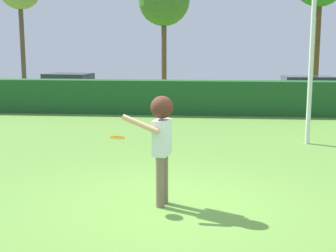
% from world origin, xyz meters
% --- Properties ---
extents(ground_plane, '(60.00, 60.00, 0.00)m').
position_xyz_m(ground_plane, '(0.00, 0.00, 0.00)').
color(ground_plane, '#63973B').
extents(person, '(0.81, 0.55, 1.80)m').
position_xyz_m(person, '(-0.22, 0.02, 1.17)').
color(person, '#7A6854').
rests_on(person, ground).
extents(frisbee, '(0.26, 0.25, 0.10)m').
position_xyz_m(frisbee, '(-0.93, -0.02, 1.12)').
color(frisbee, orange).
extents(lamppost, '(0.24, 0.24, 5.32)m').
position_xyz_m(lamppost, '(3.13, 5.33, 2.97)').
color(lamppost, silver).
rests_on(lamppost, ground).
extents(hedge_row, '(28.42, 0.90, 1.30)m').
position_xyz_m(hedge_row, '(0.00, 10.61, 0.65)').
color(hedge_row, '#1F5425').
rests_on(hedge_row, ground).
extents(parked_car_silver, '(4.39, 2.27, 1.25)m').
position_xyz_m(parked_car_silver, '(-6.63, 15.55, 0.69)').
color(parked_car_silver, '#B7B7BC').
rests_on(parked_car_silver, ground).
extents(parked_car_white, '(4.26, 1.93, 1.25)m').
position_xyz_m(parked_car_white, '(4.86, 14.50, 0.69)').
color(parked_car_white, white).
rests_on(parked_car_white, ground).
extents(willow_tree, '(3.01, 3.01, 6.76)m').
position_xyz_m(willow_tree, '(-2.36, 20.60, 5.21)').
color(willow_tree, brown).
rests_on(willow_tree, ground).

